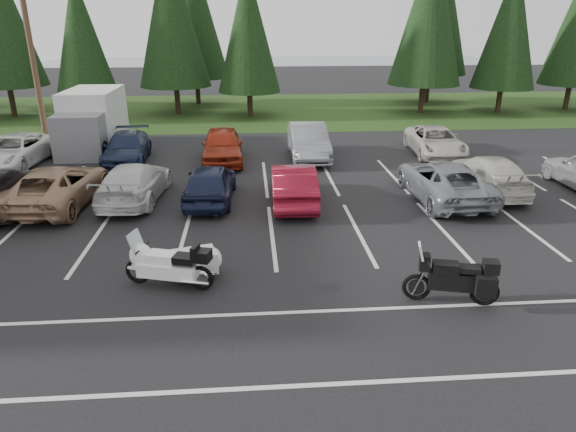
# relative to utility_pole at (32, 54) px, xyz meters

# --- Properties ---
(ground) EXTENTS (120.00, 120.00, 0.00)m
(ground) POSITION_rel_utility_pole_xyz_m (10.00, -12.00, -4.70)
(ground) COLOR black
(ground) RESTS_ON ground
(grass_strip) EXTENTS (80.00, 16.00, 0.01)m
(grass_strip) POSITION_rel_utility_pole_xyz_m (10.00, 12.00, -4.69)
(grass_strip) COLOR #203611
(grass_strip) RESTS_ON ground
(lake_water) EXTENTS (70.00, 50.00, 0.02)m
(lake_water) POSITION_rel_utility_pole_xyz_m (14.00, 43.00, -4.70)
(lake_water) COLOR slate
(lake_water) RESTS_ON ground
(utility_pole) EXTENTS (1.60, 0.26, 9.00)m
(utility_pole) POSITION_rel_utility_pole_xyz_m (0.00, 0.00, 0.00)
(utility_pole) COLOR #473321
(utility_pole) RESTS_ON ground
(box_truck) EXTENTS (2.40, 5.60, 2.90)m
(box_truck) POSITION_rel_utility_pole_xyz_m (2.00, 0.50, -3.25)
(box_truck) COLOR silver
(box_truck) RESTS_ON ground
(stall_markings) EXTENTS (32.00, 16.00, 0.01)m
(stall_markings) POSITION_rel_utility_pole_xyz_m (10.00, -10.00, -4.69)
(stall_markings) COLOR silver
(stall_markings) RESTS_ON ground
(conifer_3) EXTENTS (3.87, 3.87, 9.02)m
(conifer_3) POSITION_rel_utility_pole_xyz_m (-0.50, 9.40, 0.57)
(conifer_3) COLOR #332316
(conifer_3) RESTS_ON ground
(conifer_4) EXTENTS (4.80, 4.80, 11.17)m
(conifer_4) POSITION_rel_utility_pole_xyz_m (5.00, 10.90, 1.83)
(conifer_4) COLOR #332316
(conifer_4) RESTS_ON ground
(conifer_5) EXTENTS (4.14, 4.14, 9.63)m
(conifer_5) POSITION_rel_utility_pole_xyz_m (10.00, 9.60, 0.93)
(conifer_5) COLOR #332316
(conifer_5) RESTS_ON ground
(conifer_6) EXTENTS (4.93, 4.93, 11.48)m
(conifer_6) POSITION_rel_utility_pole_xyz_m (22.00, 10.10, 2.01)
(conifer_6) COLOR #332316
(conifer_6) RESTS_ON ground
(conifer_7) EXTENTS (4.27, 4.27, 9.94)m
(conifer_7) POSITION_rel_utility_pole_xyz_m (27.50, 9.80, 1.11)
(conifer_7) COLOR #332316
(conifer_7) RESTS_ON ground
(conifer_back_b) EXTENTS (4.97, 4.97, 11.58)m
(conifer_back_b) POSITION_rel_utility_pole_xyz_m (6.00, 15.50, 2.07)
(conifer_back_b) COLOR #332316
(conifer_back_b) RESTS_ON ground
(conifer_back_c) EXTENTS (5.50, 5.50, 12.81)m
(conifer_back_c) POSITION_rel_utility_pole_xyz_m (24.00, 14.80, 2.80)
(conifer_back_c) COLOR #332316
(conifer_back_c) RESTS_ON ground
(car_near_2) EXTENTS (2.73, 5.32, 1.44)m
(car_near_2) POSITION_rel_utility_pole_xyz_m (3.07, -7.69, -3.98)
(car_near_2) COLOR #A27D5E
(car_near_2) RESTS_ON ground
(car_near_3) EXTENTS (2.27, 4.88, 1.38)m
(car_near_3) POSITION_rel_utility_pole_xyz_m (5.67, -7.37, -4.01)
(car_near_3) COLOR silver
(car_near_3) RESTS_ON ground
(car_near_4) EXTENTS (1.89, 4.21, 1.41)m
(car_near_4) POSITION_rel_utility_pole_xyz_m (8.42, -7.72, -3.99)
(car_near_4) COLOR #171D39
(car_near_4) RESTS_ON ground
(car_near_5) EXTENTS (1.63, 4.39, 1.43)m
(car_near_5) POSITION_rel_utility_pole_xyz_m (11.41, -8.10, -3.98)
(car_near_5) COLOR maroon
(car_near_5) RESTS_ON ground
(car_near_6) EXTENTS (2.46, 5.14, 1.42)m
(car_near_6) POSITION_rel_utility_pole_xyz_m (16.93, -8.11, -3.99)
(car_near_6) COLOR gray
(car_near_6) RESTS_ON ground
(car_near_7) EXTENTS (2.11, 4.82, 1.38)m
(car_near_7) POSITION_rel_utility_pole_xyz_m (18.96, -7.33, -4.01)
(car_near_7) COLOR beige
(car_near_7) RESTS_ON ground
(car_far_0) EXTENTS (2.69, 5.13, 1.38)m
(car_far_0) POSITION_rel_utility_pole_xyz_m (-0.70, -2.16, -4.01)
(car_far_0) COLOR white
(car_far_0) RESTS_ON ground
(car_far_1) EXTENTS (2.12, 4.67, 1.33)m
(car_far_1) POSITION_rel_utility_pole_xyz_m (4.24, -1.91, -4.03)
(car_far_1) COLOR #18223D
(car_far_1) RESTS_ON ground
(car_far_2) EXTENTS (1.97, 4.58, 1.54)m
(car_far_2) POSITION_rel_utility_pole_xyz_m (8.63, -2.16, -3.93)
(car_far_2) COLOR #9A2913
(car_far_2) RESTS_ON ground
(car_far_3) EXTENTS (1.71, 4.84, 1.59)m
(car_far_3) POSITION_rel_utility_pole_xyz_m (12.67, -1.80, -3.90)
(car_far_3) COLOR gray
(car_far_3) RESTS_ON ground
(car_far_4) EXTENTS (2.53, 4.91, 1.32)m
(car_far_4) POSITION_rel_utility_pole_xyz_m (18.90, -1.65, -4.04)
(car_far_4) COLOR beige
(car_far_4) RESTS_ON ground
(touring_motorcycle) EXTENTS (2.69, 1.48, 1.42)m
(touring_motorcycle) POSITION_rel_utility_pole_xyz_m (7.80, -14.05, -3.99)
(touring_motorcycle) COLOR white
(touring_motorcycle) RESTS_ON ground
(cargo_trailer) EXTENTS (1.76, 1.29, 0.73)m
(cargo_trailer) POSITION_rel_utility_pole_xyz_m (8.40, -13.60, -4.33)
(cargo_trailer) COLOR silver
(cargo_trailer) RESTS_ON ground
(adventure_motorcycle) EXTENTS (2.57, 1.41, 1.48)m
(adventure_motorcycle) POSITION_rel_utility_pole_xyz_m (14.46, -15.33, -3.96)
(adventure_motorcycle) COLOR black
(adventure_motorcycle) RESTS_ON ground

